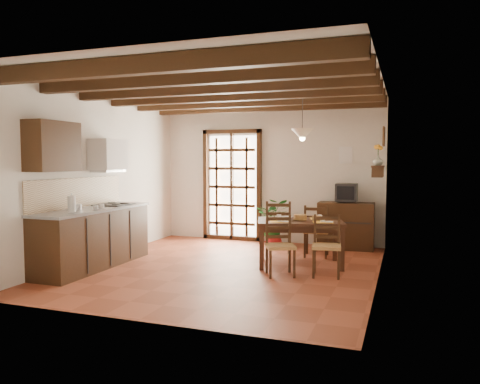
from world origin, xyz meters
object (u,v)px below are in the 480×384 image
at_px(potted_plant, 274,216).
at_px(chair_near_right, 326,257).
at_px(chair_far_right, 316,240).
at_px(kitchen_counter, 93,237).
at_px(chair_far_left, 278,239).
at_px(dining_table, 300,226).
at_px(chair_near_left, 280,257).
at_px(pendant_lamp, 302,133).
at_px(sideboard, 346,226).
at_px(crt_tv, 346,192).

bearing_deg(potted_plant, chair_near_right, -57.11).
relative_size(chair_far_right, potted_plant, 0.47).
relative_size(kitchen_counter, chair_far_left, 2.33).
xyz_separation_m(kitchen_counter, dining_table, (2.99, 1.19, 0.15)).
xyz_separation_m(kitchen_counter, chair_near_left, (2.86, 0.45, -0.20)).
bearing_deg(chair_far_left, pendant_lamp, 122.77).
distance_m(chair_near_right, pendant_lamp, 1.99).
distance_m(sideboard, crt_tv, 0.62).
relative_size(kitchen_counter, chair_far_right, 2.51).
bearing_deg(pendant_lamp, potted_plant, 120.56).
bearing_deg(chair_near_right, potted_plant, 115.10).
distance_m(dining_table, sideboard, 1.73).
bearing_deg(crt_tv, kitchen_counter, -142.22).
xyz_separation_m(chair_near_right, sideboard, (0.01, 2.19, 0.16)).
height_order(chair_far_right, potted_plant, potted_plant).
relative_size(chair_near_left, chair_far_right, 0.96).
xyz_separation_m(chair_far_left, potted_plant, (-0.36, 1.00, 0.27)).
height_order(chair_far_right, pendant_lamp, pendant_lamp).
relative_size(dining_table, chair_near_right, 1.72).
height_order(chair_far_left, sideboard, chair_far_left).
bearing_deg(chair_far_right, dining_table, 75.59).
height_order(chair_near_left, chair_near_right, chair_near_right).
bearing_deg(dining_table, chair_far_right, 64.12).
distance_m(crt_tv, potted_plant, 1.46).
height_order(potted_plant, pendant_lamp, pendant_lamp).
distance_m(chair_near_right, chair_far_right, 1.34).
height_order(chair_far_right, sideboard, chair_far_right).
xyz_separation_m(chair_far_left, crt_tv, (1.02, 1.08, 0.75)).
bearing_deg(chair_near_left, chair_far_left, 80.75).
relative_size(chair_far_left, potted_plant, 0.51).
height_order(chair_far_left, potted_plant, potted_plant).
height_order(dining_table, crt_tv, crt_tv).
bearing_deg(dining_table, sideboard, 56.33).
bearing_deg(sideboard, crt_tv, -91.55).
height_order(kitchen_counter, chair_near_right, kitchen_counter).
bearing_deg(potted_plant, chair_far_right, -39.75).
distance_m(chair_far_left, chair_far_right, 0.65).
xyz_separation_m(kitchen_counter, chair_far_left, (2.49, 1.74, -0.17)).
relative_size(chair_near_right, pendant_lamp, 1.03).
xyz_separation_m(chair_far_left, sideboard, (1.02, 1.09, 0.13)).
distance_m(chair_near_left, potted_plant, 2.42).
xyz_separation_m(chair_near_left, sideboard, (0.65, 2.37, 0.16)).
relative_size(chair_near_right, chair_far_left, 0.90).
bearing_deg(crt_tv, chair_near_left, -106.29).
distance_m(kitchen_counter, potted_plant, 3.48).
xyz_separation_m(kitchen_counter, sideboard, (3.51, 2.83, -0.04)).
bearing_deg(dining_table, crt_tv, 56.27).
xyz_separation_m(dining_table, chair_far_right, (0.13, 0.74, -0.34)).
height_order(kitchen_counter, potted_plant, potted_plant).
xyz_separation_m(crt_tv, potted_plant, (-1.38, -0.08, -0.49)).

